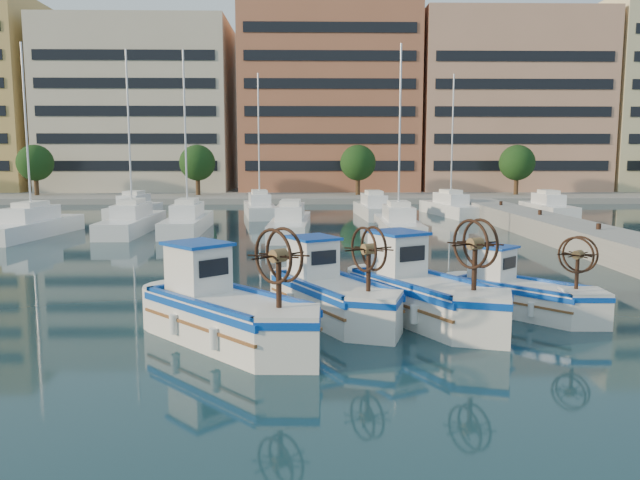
{
  "coord_description": "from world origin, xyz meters",
  "views": [
    {
      "loc": [
        -1.67,
        -16.92,
        4.81
      ],
      "look_at": [
        -1.18,
        7.93,
        1.5
      ],
      "focal_mm": 35.0,
      "sensor_mm": 36.0,
      "label": 1
    }
  ],
  "objects_px": {
    "fishing_boat_c": "(421,290)",
    "fishing_boat_b": "(331,291)",
    "fishing_boat_a": "(225,309)",
    "fishing_boat_d": "(519,291)"
  },
  "relations": [
    {
      "from": "fishing_boat_b",
      "to": "fishing_boat_d",
      "type": "distance_m",
      "value": 5.86
    },
    {
      "from": "fishing_boat_a",
      "to": "fishing_boat_b",
      "type": "height_order",
      "value": "fishing_boat_a"
    },
    {
      "from": "fishing_boat_c",
      "to": "fishing_boat_d",
      "type": "relative_size",
      "value": 1.32
    },
    {
      "from": "fishing_boat_c",
      "to": "fishing_boat_d",
      "type": "xyz_separation_m",
      "value": [
        3.16,
        0.65,
        -0.18
      ]
    },
    {
      "from": "fishing_boat_c",
      "to": "fishing_boat_d",
      "type": "height_order",
      "value": "fishing_boat_c"
    },
    {
      "from": "fishing_boat_b",
      "to": "fishing_boat_c",
      "type": "relative_size",
      "value": 0.93
    },
    {
      "from": "fishing_boat_a",
      "to": "fishing_boat_c",
      "type": "height_order",
      "value": "fishing_boat_c"
    },
    {
      "from": "fishing_boat_a",
      "to": "fishing_boat_b",
      "type": "distance_m",
      "value": 3.71
    },
    {
      "from": "fishing_boat_c",
      "to": "fishing_boat_b",
      "type": "bearing_deg",
      "value": 147.13
    },
    {
      "from": "fishing_boat_b",
      "to": "fishing_boat_c",
      "type": "height_order",
      "value": "fishing_boat_c"
    }
  ]
}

